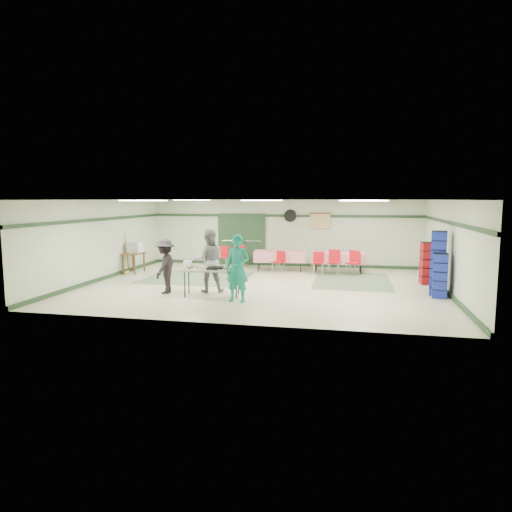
% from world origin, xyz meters
% --- Properties ---
extents(floor, '(11.00, 11.00, 0.00)m').
position_xyz_m(floor, '(0.00, 0.00, 0.00)').
color(floor, beige).
rests_on(floor, ground).
extents(ceiling, '(11.00, 11.00, 0.00)m').
position_xyz_m(ceiling, '(0.00, 0.00, 2.70)').
color(ceiling, silver).
rests_on(ceiling, wall_back).
extents(wall_back, '(11.00, 0.00, 11.00)m').
position_xyz_m(wall_back, '(0.00, 4.50, 1.35)').
color(wall_back, beige).
rests_on(wall_back, floor).
extents(wall_front, '(11.00, 0.00, 11.00)m').
position_xyz_m(wall_front, '(0.00, -4.50, 1.35)').
color(wall_front, beige).
rests_on(wall_front, floor).
extents(wall_left, '(0.00, 9.00, 9.00)m').
position_xyz_m(wall_left, '(-5.50, 0.00, 1.35)').
color(wall_left, beige).
rests_on(wall_left, floor).
extents(wall_right, '(0.00, 9.00, 9.00)m').
position_xyz_m(wall_right, '(5.50, 0.00, 1.35)').
color(wall_right, beige).
rests_on(wall_right, floor).
extents(trim_back, '(11.00, 0.06, 0.10)m').
position_xyz_m(trim_back, '(0.00, 4.47, 2.05)').
color(trim_back, '#203B21').
rests_on(trim_back, wall_back).
extents(baseboard_back, '(11.00, 0.06, 0.12)m').
position_xyz_m(baseboard_back, '(0.00, 4.47, 0.06)').
color(baseboard_back, '#203B21').
rests_on(baseboard_back, floor).
extents(trim_left, '(0.06, 9.00, 0.10)m').
position_xyz_m(trim_left, '(-5.47, 0.00, 2.05)').
color(trim_left, '#203B21').
rests_on(trim_left, wall_back).
extents(baseboard_left, '(0.06, 9.00, 0.12)m').
position_xyz_m(baseboard_left, '(-5.47, 0.00, 0.06)').
color(baseboard_left, '#203B21').
rests_on(baseboard_left, floor).
extents(trim_right, '(0.06, 9.00, 0.10)m').
position_xyz_m(trim_right, '(5.47, 0.00, 2.05)').
color(trim_right, '#203B21').
rests_on(trim_right, wall_back).
extents(baseboard_right, '(0.06, 9.00, 0.12)m').
position_xyz_m(baseboard_right, '(5.47, 0.00, 0.06)').
color(baseboard_right, '#203B21').
rests_on(baseboard_right, floor).
extents(green_patch_a, '(3.50, 3.00, 0.01)m').
position_xyz_m(green_patch_a, '(-2.50, 1.00, 0.00)').
color(green_patch_a, '#587858').
rests_on(green_patch_a, floor).
extents(green_patch_b, '(2.50, 3.50, 0.01)m').
position_xyz_m(green_patch_b, '(2.80, 1.50, 0.00)').
color(green_patch_b, '#587858').
rests_on(green_patch_b, floor).
extents(double_door_left, '(0.90, 0.06, 2.10)m').
position_xyz_m(double_door_left, '(-2.20, 4.44, 1.05)').
color(double_door_left, gray).
rests_on(double_door_left, floor).
extents(double_door_right, '(0.90, 0.06, 2.10)m').
position_xyz_m(double_door_right, '(-1.25, 4.44, 1.05)').
color(double_door_right, gray).
rests_on(double_door_right, floor).
extents(door_frame, '(2.00, 0.03, 2.15)m').
position_xyz_m(door_frame, '(-1.73, 4.42, 1.05)').
color(door_frame, '#203B21').
rests_on(door_frame, floor).
extents(wall_fan, '(0.50, 0.10, 0.50)m').
position_xyz_m(wall_fan, '(0.30, 4.44, 2.05)').
color(wall_fan, black).
rests_on(wall_fan, wall_back).
extents(scroll_banner, '(0.80, 0.02, 0.60)m').
position_xyz_m(scroll_banner, '(1.50, 4.44, 1.85)').
color(scroll_banner, '#D1BC82').
rests_on(scroll_banner, wall_back).
extents(serving_table, '(1.74, 0.90, 0.76)m').
position_xyz_m(serving_table, '(-1.09, -1.78, 0.71)').
color(serving_table, '#A2A29E').
rests_on(serving_table, floor).
extents(sheet_tray_right, '(0.67, 0.55, 0.02)m').
position_xyz_m(sheet_tray_right, '(-0.51, -1.79, 0.77)').
color(sheet_tray_right, silver).
rests_on(sheet_tray_right, serving_table).
extents(sheet_tray_mid, '(0.57, 0.47, 0.02)m').
position_xyz_m(sheet_tray_mid, '(-1.18, -1.68, 0.77)').
color(sheet_tray_mid, silver).
rests_on(sheet_tray_mid, serving_table).
extents(sheet_tray_left, '(0.67, 0.54, 0.02)m').
position_xyz_m(sheet_tray_left, '(-1.56, -1.86, 0.77)').
color(sheet_tray_left, silver).
rests_on(sheet_tray_left, serving_table).
extents(baking_pan, '(0.49, 0.34, 0.08)m').
position_xyz_m(baking_pan, '(-0.98, -1.80, 0.80)').
color(baking_pan, black).
rests_on(baking_pan, serving_table).
extents(foam_box_stack, '(0.25, 0.23, 0.20)m').
position_xyz_m(foam_box_stack, '(-1.84, -1.68, 0.86)').
color(foam_box_stack, white).
rests_on(foam_box_stack, serving_table).
extents(volunteer_teal, '(0.71, 0.51, 1.80)m').
position_xyz_m(volunteer_teal, '(-0.21, -2.34, 0.90)').
color(volunteer_teal, '#12826F').
rests_on(volunteer_teal, floor).
extents(volunteer_grey, '(1.05, 0.91, 1.84)m').
position_xyz_m(volunteer_grey, '(-1.35, -1.21, 0.92)').
color(volunteer_grey, gray).
rests_on(volunteer_grey, floor).
extents(volunteer_dark, '(0.62, 1.04, 1.59)m').
position_xyz_m(volunteer_dark, '(-2.53, -1.68, 0.80)').
color(volunteer_dark, black).
rests_on(volunteer_dark, floor).
extents(dining_table_a, '(1.99, 0.94, 0.77)m').
position_xyz_m(dining_table_a, '(2.28, 3.18, 0.57)').
color(dining_table_a, red).
rests_on(dining_table_a, floor).
extents(dining_table_b, '(2.01, 1.05, 0.77)m').
position_xyz_m(dining_table_b, '(0.08, 3.18, 0.57)').
color(dining_table_b, red).
rests_on(dining_table_b, floor).
extents(chair_a, '(0.46, 0.46, 0.91)m').
position_xyz_m(chair_a, '(2.15, 2.62, 0.56)').
color(chair_a, red).
rests_on(chair_a, floor).
extents(chair_b, '(0.39, 0.39, 0.82)m').
position_xyz_m(chair_b, '(1.58, 2.61, 0.50)').
color(chair_b, red).
rests_on(chair_b, floor).
extents(chair_c, '(0.54, 0.54, 0.89)m').
position_xyz_m(chair_c, '(2.83, 2.61, 0.54)').
color(chair_c, red).
rests_on(chair_c, floor).
extents(chair_d, '(0.50, 0.50, 0.82)m').
position_xyz_m(chair_d, '(0.15, 2.60, 0.50)').
color(chair_d, red).
rests_on(chair_d, floor).
extents(chair_loose_a, '(0.46, 0.46, 0.91)m').
position_xyz_m(chair_loose_a, '(-1.66, 3.67, 0.56)').
color(chair_loose_a, red).
rests_on(chair_loose_a, floor).
extents(chair_loose_b, '(0.43, 0.43, 0.86)m').
position_xyz_m(chair_loose_b, '(-2.26, 3.46, 0.52)').
color(chair_loose_b, red).
rests_on(chair_loose_b, floor).
extents(crate_stack_blue_a, '(0.48, 0.48, 1.84)m').
position_xyz_m(crate_stack_blue_a, '(5.15, -0.38, 0.92)').
color(crate_stack_blue_a, '#1B2EA2').
rests_on(crate_stack_blue_a, floor).
extents(crate_stack_red, '(0.47, 0.47, 1.36)m').
position_xyz_m(crate_stack_red, '(5.15, 1.39, 0.68)').
color(crate_stack_red, maroon).
rests_on(crate_stack_red, floor).
extents(crate_stack_blue_b, '(0.43, 0.43, 1.25)m').
position_xyz_m(crate_stack_blue_b, '(5.15, -0.72, 0.62)').
color(crate_stack_blue_b, '#1B2EA2').
rests_on(crate_stack_blue_b, floor).
extents(printer_table, '(0.61, 0.91, 0.74)m').
position_xyz_m(printer_table, '(-5.15, 1.55, 0.64)').
color(printer_table, brown).
rests_on(printer_table, floor).
extents(office_printer, '(0.51, 0.44, 0.40)m').
position_xyz_m(office_printer, '(-5.15, 1.65, 0.94)').
color(office_printer, silver).
rests_on(office_printer, printer_table).
extents(broom, '(0.05, 0.24, 1.49)m').
position_xyz_m(broom, '(-5.23, 1.20, 0.78)').
color(broom, brown).
rests_on(broom, floor).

